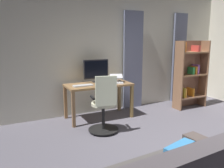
% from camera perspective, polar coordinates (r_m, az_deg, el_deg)
% --- Properties ---
extents(ground_plane, '(7.66, 7.66, 0.00)m').
position_cam_1_polar(ground_plane, '(3.83, 22.43, -16.49)').
color(ground_plane, '#58545E').
extents(back_room_partition, '(5.89, 0.10, 2.76)m').
position_cam_1_polar(back_room_partition, '(5.65, 1.55, 7.79)').
color(back_room_partition, beige).
rests_on(back_room_partition, ground).
extents(curtain_left_panel, '(0.40, 0.06, 2.33)m').
position_cam_1_polar(curtain_left_panel, '(6.60, 15.87, 6.00)').
color(curtain_left_panel, slate).
rests_on(curtain_left_panel, ground).
extents(curtain_right_panel, '(0.51, 0.06, 2.33)m').
position_cam_1_polar(curtain_right_panel, '(5.74, 5.10, 5.64)').
color(curtain_right_panel, slate).
rests_on(curtain_right_panel, ground).
extents(desk, '(1.38, 0.65, 0.75)m').
position_cam_1_polar(desk, '(5.02, -3.25, -1.11)').
color(desk, olive).
rests_on(desk, ground).
extents(office_chair, '(0.56, 0.56, 1.08)m').
position_cam_1_polar(office_chair, '(4.26, -1.89, -5.50)').
color(office_chair, black).
rests_on(office_chair, ground).
extents(computer_monitor, '(0.57, 0.18, 0.49)m').
position_cam_1_polar(computer_monitor, '(5.15, -3.87, 3.46)').
color(computer_monitor, '#232328').
rests_on(computer_monitor, desk).
extents(computer_keyboard, '(0.40, 0.15, 0.02)m').
position_cam_1_polar(computer_keyboard, '(4.79, -7.03, -0.38)').
color(computer_keyboard, '#B7BCC1').
rests_on(computer_keyboard, desk).
extents(laptop, '(0.40, 0.43, 0.17)m').
position_cam_1_polar(laptop, '(5.09, 1.08, 0.91)').
color(laptop, silver).
rests_on(laptop, desk).
extents(computer_mouse, '(0.06, 0.10, 0.04)m').
position_cam_1_polar(computer_mouse, '(4.85, -1.32, -0.06)').
color(computer_mouse, black).
rests_on(computer_mouse, desk).
extents(cell_phone_by_monitor, '(0.09, 0.15, 0.01)m').
position_cam_1_polar(cell_phone_by_monitor, '(5.38, 1.64, 0.93)').
color(cell_phone_by_monitor, '#333338').
rests_on(cell_phone_by_monitor, desk).
extents(cell_phone_face_up, '(0.10, 0.16, 0.01)m').
position_cam_1_polar(cell_phone_face_up, '(4.94, -3.26, -0.03)').
color(cell_phone_face_up, black).
rests_on(cell_phone_face_up, desk).
extents(bookshelf, '(0.83, 0.30, 1.64)m').
position_cam_1_polar(bookshelf, '(6.10, 18.23, 2.27)').
color(bookshelf, '#8B6144').
rests_on(bookshelf, ground).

